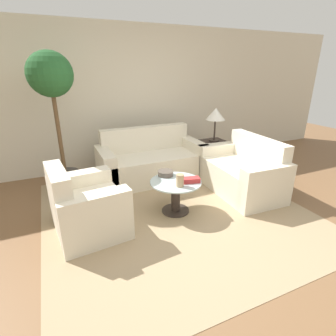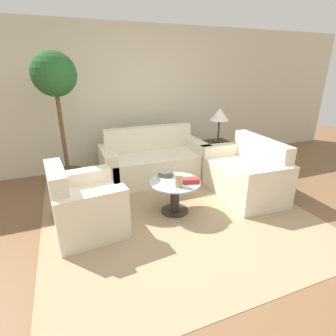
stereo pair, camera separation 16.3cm
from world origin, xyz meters
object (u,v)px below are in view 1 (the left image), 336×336
object	(u,v)px
armchair	(84,209)
book_stack	(191,180)
sofa_main	(151,162)
bowl	(166,173)
coffee_table	(176,192)
potted_plant	(54,99)
vase	(180,180)
table_lamp	(216,115)
loveseat	(243,173)

from	to	relation	value
armchair	book_stack	world-z (taller)	armchair
sofa_main	bowl	xyz separation A→B (m)	(-0.16, -1.01, 0.19)
armchair	book_stack	xyz separation A→B (m)	(1.35, -0.14, 0.19)
coffee_table	book_stack	size ratio (longest dim) A/B	2.82
potted_plant	vase	bearing A→B (deg)	-48.56
sofa_main	potted_plant	xyz separation A→B (m)	(-1.42, 0.04, 1.14)
vase	bowl	xyz separation A→B (m)	(-0.02, 0.40, -0.05)
table_lamp	book_stack	world-z (taller)	table_lamp
sofa_main	loveseat	distance (m)	1.58
table_lamp	potted_plant	xyz separation A→B (m)	(-2.64, 0.16, 0.38)
sofa_main	coffee_table	distance (m)	1.25
loveseat	coffee_table	distance (m)	1.27
sofa_main	vase	world-z (taller)	sofa_main
coffee_table	book_stack	world-z (taller)	book_stack
sofa_main	vase	size ratio (longest dim) A/B	11.06
coffee_table	vase	distance (m)	0.29
table_lamp	bowl	distance (m)	1.74
potted_plant	coffee_table	bearing A→B (deg)	-44.68
table_lamp	book_stack	bearing A→B (deg)	-133.43
vase	potted_plant	bearing A→B (deg)	131.44
armchair	potted_plant	world-z (taller)	potted_plant
armchair	bowl	bearing A→B (deg)	-85.54
sofa_main	vase	xyz separation A→B (m)	(-0.14, -1.41, 0.24)
loveseat	bowl	xyz separation A→B (m)	(-1.30, 0.08, 0.19)
sofa_main	bowl	world-z (taller)	sofa_main
table_lamp	potted_plant	size ratio (longest dim) A/B	0.29
armchair	bowl	xyz separation A→B (m)	(1.14, 0.21, 0.19)
sofa_main	armchair	xyz separation A→B (m)	(-1.30, -1.22, 0.00)
potted_plant	loveseat	bearing A→B (deg)	-23.75
table_lamp	potted_plant	bearing A→B (deg)	176.50
loveseat	coffee_table	xyz separation A→B (m)	(-1.26, -0.16, -0.00)
sofa_main	book_stack	distance (m)	1.37
armchair	loveseat	xyz separation A→B (m)	(2.44, 0.13, -0.00)
loveseat	book_stack	world-z (taller)	loveseat
sofa_main	armchair	world-z (taller)	sofa_main
armchair	vase	bearing A→B (deg)	-105.28
potted_plant	table_lamp	bearing A→B (deg)	-3.50
coffee_table	bowl	xyz separation A→B (m)	(-0.04, 0.24, 0.20)
potted_plant	vase	distance (m)	2.13
sofa_main	bowl	size ratio (longest dim) A/B	8.34
sofa_main	armchair	size ratio (longest dim) A/B	1.83
bowl	armchair	bearing A→B (deg)	-169.71
sofa_main	coffee_table	bearing A→B (deg)	-95.30
vase	table_lamp	bearing A→B (deg)	43.46
loveseat	bowl	world-z (taller)	loveseat
loveseat	potted_plant	bearing A→B (deg)	-111.35
sofa_main	armchair	bearing A→B (deg)	-136.86
book_stack	coffee_table	bearing A→B (deg)	160.61
table_lamp	book_stack	xyz separation A→B (m)	(-1.17, -1.23, -0.57)
loveseat	book_stack	distance (m)	1.14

